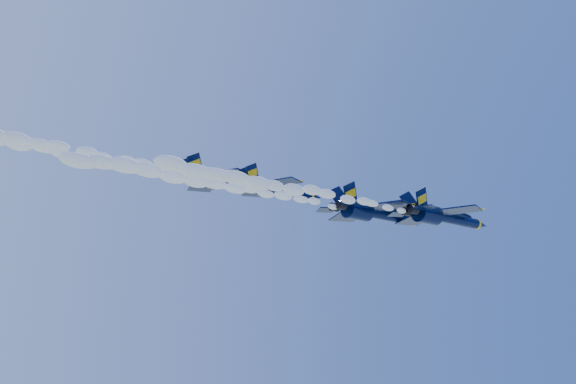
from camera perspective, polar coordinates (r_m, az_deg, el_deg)
jet_lead at (r=96.47m, az=13.67°, el=-2.15°), size 18.09×14.84×6.72m
smoke_trail_jet_lead at (r=77.78m, az=1.00°, el=0.25°), size 38.45×1.87×1.68m
jet_second at (r=96.08m, az=7.84°, el=-1.83°), size 19.09×15.66×7.09m
smoke_trail_jet_second at (r=79.46m, az=-6.25°, el=0.68°), size 38.45×1.97×1.78m
jet_third at (r=95.66m, az=-1.02°, el=0.30°), size 15.44×12.66×5.74m
smoke_trail_jet_third at (r=83.54m, az=-15.44°, el=2.95°), size 38.45×1.60×1.44m
jet_fourth at (r=98.98m, az=-5.67°, el=0.88°), size 18.00×14.76×6.69m
smoke_trail_jet_fourth at (r=88.46m, az=-20.67°, el=3.55°), size 38.45×1.86×1.68m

